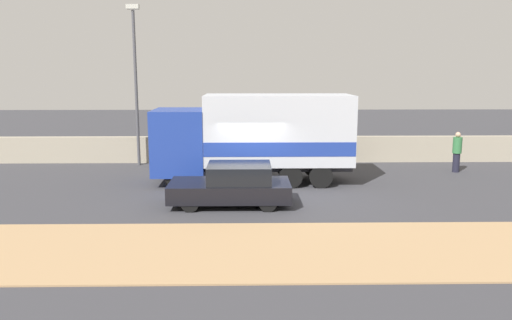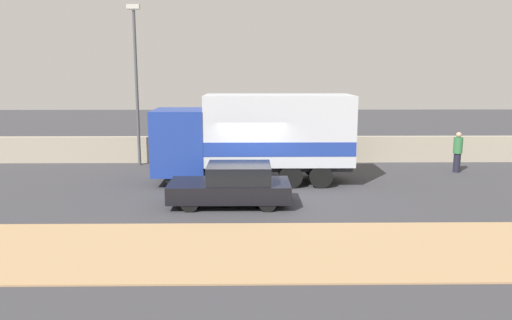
% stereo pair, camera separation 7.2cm
% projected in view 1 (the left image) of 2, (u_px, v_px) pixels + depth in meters
% --- Properties ---
extents(ground_plane, '(80.00, 80.00, 0.00)m').
position_uv_depth(ground_plane, '(252.00, 198.00, 17.34)').
color(ground_plane, '#38383D').
extents(dirt_shoulder_foreground, '(60.00, 4.14, 0.04)m').
position_uv_depth(dirt_shoulder_foreground, '(254.00, 249.00, 12.27)').
color(dirt_shoulder_foreground, tan).
rests_on(dirt_shoulder_foreground, ground_plane).
extents(stone_wall_backdrop, '(60.00, 0.35, 1.25)m').
position_uv_depth(stone_wall_backdrop, '(251.00, 149.00, 24.00)').
color(stone_wall_backdrop, '#A39984').
rests_on(stone_wall_backdrop, ground_plane).
extents(street_lamp, '(0.56, 0.28, 7.26)m').
position_uv_depth(street_lamp, '(136.00, 75.00, 22.64)').
color(street_lamp, '#4C4C51').
rests_on(street_lamp, ground_plane).
extents(box_truck, '(7.67, 2.40, 3.44)m').
position_uv_depth(box_truck, '(257.00, 136.00, 19.45)').
color(box_truck, navy).
rests_on(box_truck, ground_plane).
extents(car_hatchback, '(3.93, 1.87, 1.36)m').
position_uv_depth(car_hatchback, '(233.00, 185.00, 16.30)').
color(car_hatchback, black).
rests_on(car_hatchback, ground_plane).
extents(pedestrian, '(0.38, 0.38, 1.75)m').
position_uv_depth(pedestrian, '(457.00, 151.00, 21.60)').
color(pedestrian, '#1E1E2D').
rests_on(pedestrian, ground_plane).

